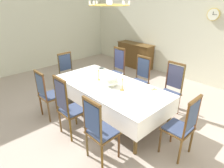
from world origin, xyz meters
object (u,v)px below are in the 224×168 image
Objects in this scene: chair_head_east at (182,126)px; bowl_near_left at (101,69)px; chair_north_a at (116,69)px; chair_south_a at (48,93)px; chandelier at (109,4)px; spoon_primary at (99,68)px; chair_south_c at (99,129)px; chair_head_west at (68,72)px; dining_table at (110,88)px; mounted_clock at (213,14)px; bowl_near_right at (151,87)px; chair_south_b at (68,107)px; spoon_secondary at (156,89)px; candlestick_west at (99,74)px; sideboard at (135,55)px; chair_north_b at (140,79)px; soup_tureen at (111,81)px; candlestick_east at (122,84)px; chair_north_c at (171,89)px.

chair_head_east reaches higher than bowl_near_left.
chair_south_a is at bearing 90.00° from chair_north_a.
chair_north_a is 2.18m from chandelier.
chair_south_c is at bearing -25.74° from spoon_primary.
chair_north_a is 1.33m from chair_head_west.
dining_table is 3.56m from mounted_clock.
mounted_clock reaches higher than bowl_near_right.
chair_head_west is 6.03× the size of bowl_near_left.
chair_north_a is 1.62× the size of chandelier.
chair_south_b is 1.69m from bowl_near_right.
mounted_clock is (-0.17, 2.69, 1.29)m from spoon_secondary.
spoon_secondary is 0.23× the size of chandelier.
bowl_near_left is at bearing 134.78° from candlestick_west.
chair_north_b is at bearing 132.68° from sideboard.
dining_table is 1.34m from chair_south_c.
chair_north_a reaches higher than bowl_near_left.
chair_head_east reaches higher than sideboard.
mounted_clock reaches higher than chair_head_west.
mounted_clock is (1.50, 4.24, 1.46)m from chair_south_a.
spoon_primary is at bearing 152.91° from soup_tureen.
chair_head_east is at bearing 148.99° from chair_north_b.
chair_south_b reaches higher than soup_tureen.
chair_south_b is 3.37× the size of candlestick_east.
chair_head_east is 2.09m from candlestick_west.
chandelier is at bearing 180.00° from candlestick_east.
bowl_near_right is (0.70, 0.50, 0.09)m from dining_table.
chair_south_c is 6.55× the size of spoon_secondary.
chair_north_c is at bearing 39.74° from candlestick_west.
bowl_near_right is at bearing 56.50° from candlestick_east.
chair_north_a is 3.36× the size of candlestick_east.
chair_south_b is 7.69× the size of bowl_near_right.
chair_north_a is at bearing 129.67° from dining_table.
mounted_clock is at bearing 144.03° from chair_head_west.
bowl_near_right is at bearing 37.85° from soup_tureen.
spoon_primary is at bearing -121.13° from mounted_clock.
chair_head_east is at bearing 3.11° from spoon_primary.
chair_north_b is 1.53× the size of chandelier.
bowl_near_left is (-0.87, 0.50, 0.09)m from dining_table.
candlestick_east is 3.71m from sideboard.
chair_south_a is 2.67m from chair_north_c.
mounted_clock is (-1.05, 3.22, 1.45)m from chair_head_east.
chair_north_a reaches higher than chair_head_east.
chair_south_b is 6.98× the size of spoon_secondary.
mounted_clock is at bearing 85.11° from candlestick_east.
chair_south_b is 1.99m from chair_head_east.
soup_tureen is 3.53m from sideboard.
mounted_clock is (-0.22, 2.20, 1.43)m from chair_north_c.
mounted_clock is (-0.06, 2.72, 1.28)m from bowl_near_right.
chair_south_a reaches higher than sideboard.
candlestick_east is 0.71m from spoon_secondary.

